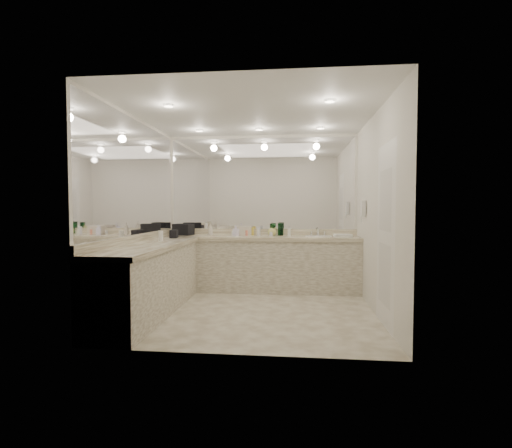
# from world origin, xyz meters

# --- Properties ---
(floor) EXTENTS (3.20, 3.20, 0.00)m
(floor) POSITION_xyz_m (0.00, 0.00, 0.00)
(floor) COLOR beige
(floor) RESTS_ON ground
(ceiling) EXTENTS (3.20, 3.20, 0.00)m
(ceiling) POSITION_xyz_m (0.00, 0.00, 2.60)
(ceiling) COLOR white
(ceiling) RESTS_ON floor
(wall_back) EXTENTS (3.20, 0.02, 2.60)m
(wall_back) POSITION_xyz_m (0.00, 1.50, 1.30)
(wall_back) COLOR silver
(wall_back) RESTS_ON floor
(wall_left) EXTENTS (0.02, 3.00, 2.60)m
(wall_left) POSITION_xyz_m (-1.60, 0.00, 1.30)
(wall_left) COLOR silver
(wall_left) RESTS_ON floor
(wall_right) EXTENTS (0.02, 3.00, 2.60)m
(wall_right) POSITION_xyz_m (1.60, 0.00, 1.30)
(wall_right) COLOR silver
(wall_right) RESTS_ON floor
(vanity_back_base) EXTENTS (3.20, 0.60, 0.84)m
(vanity_back_base) POSITION_xyz_m (0.00, 1.20, 0.42)
(vanity_back_base) COLOR beige
(vanity_back_base) RESTS_ON floor
(vanity_back_top) EXTENTS (3.20, 0.64, 0.06)m
(vanity_back_top) POSITION_xyz_m (0.00, 1.19, 0.87)
(vanity_back_top) COLOR beige
(vanity_back_top) RESTS_ON vanity_back_base
(vanity_left_base) EXTENTS (0.60, 2.40, 0.84)m
(vanity_left_base) POSITION_xyz_m (-1.30, -0.30, 0.42)
(vanity_left_base) COLOR beige
(vanity_left_base) RESTS_ON floor
(vanity_left_top) EXTENTS (0.64, 2.42, 0.06)m
(vanity_left_top) POSITION_xyz_m (-1.29, -0.30, 0.87)
(vanity_left_top) COLOR beige
(vanity_left_top) RESTS_ON vanity_left_base
(backsplash_back) EXTENTS (3.20, 0.04, 0.10)m
(backsplash_back) POSITION_xyz_m (0.00, 1.48, 0.95)
(backsplash_back) COLOR beige
(backsplash_back) RESTS_ON vanity_back_top
(backsplash_left) EXTENTS (0.04, 3.00, 0.10)m
(backsplash_left) POSITION_xyz_m (-1.58, 0.00, 0.95)
(backsplash_left) COLOR beige
(backsplash_left) RESTS_ON vanity_left_top
(mirror_back) EXTENTS (3.12, 0.01, 1.55)m
(mirror_back) POSITION_xyz_m (0.00, 1.49, 1.77)
(mirror_back) COLOR white
(mirror_back) RESTS_ON wall_back
(mirror_left) EXTENTS (0.01, 2.92, 1.55)m
(mirror_left) POSITION_xyz_m (-1.59, 0.00, 1.77)
(mirror_left) COLOR white
(mirror_left) RESTS_ON wall_left
(sink) EXTENTS (0.44, 0.44, 0.03)m
(sink) POSITION_xyz_m (0.95, 1.20, 0.90)
(sink) COLOR white
(sink) RESTS_ON vanity_back_top
(faucet) EXTENTS (0.24, 0.16, 0.14)m
(faucet) POSITION_xyz_m (0.95, 1.41, 0.97)
(faucet) COLOR silver
(faucet) RESTS_ON vanity_back_top
(wall_phone) EXTENTS (0.06, 0.10, 0.24)m
(wall_phone) POSITION_xyz_m (1.56, 0.70, 1.35)
(wall_phone) COLOR white
(wall_phone) RESTS_ON wall_right
(door) EXTENTS (0.02, 0.82, 2.10)m
(door) POSITION_xyz_m (1.59, -0.50, 1.05)
(door) COLOR white
(door) RESTS_ON wall_right
(black_toiletry_bag) EXTENTS (0.37, 0.29, 0.18)m
(black_toiletry_bag) POSITION_xyz_m (-1.30, 1.21, 0.99)
(black_toiletry_bag) COLOR black
(black_toiletry_bag) RESTS_ON vanity_back_top
(black_bag_spill) EXTENTS (0.14, 0.24, 0.12)m
(black_bag_spill) POSITION_xyz_m (-1.30, 0.71, 0.96)
(black_bag_spill) COLOR black
(black_bag_spill) RESTS_ON vanity_left_top
(cream_cosmetic_case) EXTENTS (0.27, 0.18, 0.15)m
(cream_cosmetic_case) POSITION_xyz_m (-0.29, 1.30, 0.97)
(cream_cosmetic_case) COLOR beige
(cream_cosmetic_case) RESTS_ON vanity_back_top
(hand_towel) EXTENTS (0.29, 0.21, 0.04)m
(hand_towel) POSITION_xyz_m (1.33, 1.16, 0.92)
(hand_towel) COLOR white
(hand_towel) RESTS_ON vanity_back_top
(lotion_left) EXTENTS (0.06, 0.06, 0.15)m
(lotion_left) POSITION_xyz_m (-1.30, 0.14, 0.97)
(lotion_left) COLOR white
(lotion_left) RESTS_ON vanity_left_top
(soap_bottle_a) EXTENTS (0.10, 0.10, 0.21)m
(soap_bottle_a) POSITION_xyz_m (-0.85, 1.26, 1.01)
(soap_bottle_a) COLOR beige
(soap_bottle_a) RESTS_ON vanity_back_top
(soap_bottle_b) EXTENTS (0.10, 0.11, 0.18)m
(soap_bottle_b) POSITION_xyz_m (-0.40, 1.16, 0.99)
(soap_bottle_b) COLOR white
(soap_bottle_b) RESTS_ON vanity_back_top
(soap_bottle_c) EXTENTS (0.19, 0.19, 0.18)m
(soap_bottle_c) POSITION_xyz_m (0.19, 1.26, 0.99)
(soap_bottle_c) COLOR #D8D574
(soap_bottle_c) RESTS_ON vanity_back_top
(green_bottle_0) EXTENTS (0.07, 0.07, 0.21)m
(green_bottle_0) POSITION_xyz_m (0.32, 1.33, 1.00)
(green_bottle_0) COLOR #104A21
(green_bottle_0) RESTS_ON vanity_back_top
(green_bottle_1) EXTENTS (0.06, 0.06, 0.19)m
(green_bottle_1) POSITION_xyz_m (0.20, 1.26, 1.00)
(green_bottle_1) COLOR #104A21
(green_bottle_1) RESTS_ON vanity_back_top
(green_bottle_2) EXTENTS (0.06, 0.06, 0.20)m
(green_bottle_2) POSITION_xyz_m (0.18, 1.35, 1.00)
(green_bottle_2) COLOR #104A21
(green_bottle_2) RESTS_ON vanity_back_top
(green_bottle_3) EXTENTS (0.06, 0.06, 0.20)m
(green_bottle_3) POSITION_xyz_m (0.34, 1.33, 1.00)
(green_bottle_3) COLOR #104A21
(green_bottle_3) RESTS_ON vanity_back_top
(amenity_bottle_0) EXTENTS (0.04, 0.04, 0.10)m
(amenity_bottle_0) POSITION_xyz_m (-0.03, 1.18, 0.95)
(amenity_bottle_0) COLOR white
(amenity_bottle_0) RESTS_ON vanity_back_top
(amenity_bottle_1) EXTENTS (0.06, 0.06, 0.07)m
(amenity_bottle_1) POSITION_xyz_m (0.18, 1.21, 0.93)
(amenity_bottle_1) COLOR silver
(amenity_bottle_1) RESTS_ON vanity_back_top
(amenity_bottle_2) EXTENTS (0.06, 0.06, 0.14)m
(amenity_bottle_2) POSITION_xyz_m (-0.03, 1.23, 0.97)
(amenity_bottle_2) COLOR silver
(amenity_bottle_2) RESTS_ON vanity_back_top
(amenity_bottle_3) EXTENTS (0.04, 0.04, 0.15)m
(amenity_bottle_3) POSITION_xyz_m (-0.41, 1.18, 0.97)
(amenity_bottle_3) COLOR silver
(amenity_bottle_3) RESTS_ON vanity_back_top
(amenity_bottle_4) EXTENTS (0.06, 0.06, 0.13)m
(amenity_bottle_4) POSITION_xyz_m (-0.15, 1.34, 0.97)
(amenity_bottle_4) COLOR #F2D84C
(amenity_bottle_4) RESTS_ON vanity_back_top
(amenity_bottle_5) EXTENTS (0.05, 0.05, 0.13)m
(amenity_bottle_5) POSITION_xyz_m (0.47, 1.19, 0.96)
(amenity_bottle_5) COLOR white
(amenity_bottle_5) RESTS_ON vanity_back_top
(amenity_bottle_6) EXTENTS (0.05, 0.05, 0.15)m
(amenity_bottle_6) POSITION_xyz_m (-0.23, 1.33, 0.97)
(amenity_bottle_6) COLOR silver
(amenity_bottle_6) RESTS_ON vanity_back_top
(amenity_bottle_7) EXTENTS (0.04, 0.04, 0.09)m
(amenity_bottle_7) POSITION_xyz_m (-0.23, 1.23, 0.94)
(amenity_bottle_7) COLOR #E57F66
(amenity_bottle_7) RESTS_ON vanity_back_top
(amenity_bottle_8) EXTENTS (0.04, 0.04, 0.07)m
(amenity_bottle_8) POSITION_xyz_m (-0.47, 1.29, 0.93)
(amenity_bottle_8) COLOR white
(amenity_bottle_8) RESTS_ON vanity_back_top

